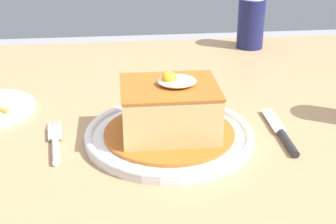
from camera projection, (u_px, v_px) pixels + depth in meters
dining_table at (167, 151)px, 0.96m from camera, size 1.37×0.83×0.72m
main_plate at (169, 135)px, 0.79m from camera, size 0.27×0.27×0.02m
sandwich_meal at (169, 111)px, 0.77m from camera, size 0.21×0.21×0.11m
fork at (56, 144)px, 0.76m from camera, size 0.03×0.14×0.01m
knife at (284, 136)px, 0.79m from camera, size 0.02×0.17×0.01m
soda_can at (251, 23)px, 1.22m from camera, size 0.07×0.07×0.12m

